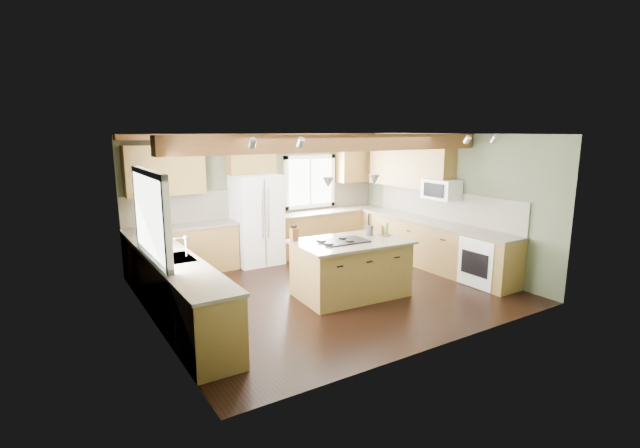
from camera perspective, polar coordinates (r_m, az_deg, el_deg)
floor at (r=7.93m, az=0.82°, el=-8.11°), size 5.60×5.60×0.00m
ceiling at (r=7.48m, az=0.88°, el=11.02°), size 5.60×5.60×0.00m
wall_back at (r=9.76m, az=-7.18°, el=3.37°), size 5.60×0.00×5.60m
wall_left at (r=6.54m, az=-20.20°, el=-1.23°), size 0.00×5.00×5.00m
wall_right at (r=9.40m, az=15.33°, el=2.74°), size 0.00×5.00×5.00m
ceiling_beam at (r=7.14m, az=2.70°, el=9.94°), size 5.55×0.26×0.26m
soffit_trim at (r=9.58m, az=-7.11°, el=10.66°), size 5.55×0.20×0.10m
backsplash_back at (r=9.76m, az=-7.13°, el=2.84°), size 5.58×0.03×0.58m
backsplash_right at (r=9.44m, az=15.02°, el=2.24°), size 0.03×3.70×0.58m
base_cab_back_left at (r=9.05m, az=-16.55°, el=-3.22°), size 2.02×0.60×0.88m
counter_back_left at (r=8.95m, az=-16.72°, el=-0.37°), size 2.06×0.64×0.04m
base_cab_back_right at (r=10.37m, az=1.12°, el=-0.90°), size 2.62×0.60×0.88m
counter_back_right at (r=10.28m, az=1.13°, el=1.61°), size 2.66×0.64×0.04m
base_cab_left at (r=6.88m, az=-17.33°, el=-7.89°), size 0.60×3.70×0.88m
counter_left at (r=6.74m, az=-17.56°, el=-4.19°), size 0.64×3.74×0.04m
base_cab_right at (r=9.39m, az=13.59°, el=-2.54°), size 0.60×3.70×0.88m
counter_right at (r=9.29m, az=13.72°, el=0.21°), size 0.64×3.74×0.04m
upper_cab_back_left at (r=8.87m, az=-18.58°, el=6.29°), size 1.40×0.35×0.90m
upper_cab_over_fridge at (r=9.40m, az=-8.52°, el=8.23°), size 0.96×0.35×0.70m
upper_cab_right at (r=9.84m, az=10.96°, el=7.12°), size 0.35×2.20×0.90m
upper_cab_back_corner at (r=10.72m, az=4.43°, el=7.63°), size 0.90×0.35×0.90m
window_left at (r=6.54m, az=-20.27°, el=1.00°), size 0.04×1.60×1.05m
window_back at (r=10.25m, az=-1.31°, el=5.24°), size 1.10×0.04×1.00m
sink at (r=6.74m, az=-17.57°, el=-4.15°), size 0.50×0.65×0.03m
faucet at (r=6.75m, az=-16.16°, el=-2.78°), size 0.02×0.02×0.28m
dishwasher at (r=5.71m, az=-13.75°, el=-11.82°), size 0.60×0.60×0.84m
oven at (r=8.56m, az=19.77°, el=-4.32°), size 0.60×0.72×0.84m
microwave at (r=9.18m, az=14.71°, el=4.15°), size 0.40×0.70×0.38m
pendant_left at (r=7.07m, az=1.02°, el=5.15°), size 0.18×0.18×0.16m
pendant_right at (r=7.53m, az=6.71°, el=5.45°), size 0.18×0.18×0.16m
refrigerator at (r=9.37m, az=-7.79°, el=0.53°), size 0.90×0.74×1.80m
island at (r=7.58m, az=3.80°, el=-5.57°), size 1.77×1.15×0.88m
island_top at (r=7.46m, az=3.85°, el=-2.19°), size 1.89×1.27×0.04m
cooktop at (r=7.38m, az=2.92°, el=-2.09°), size 0.77×0.54×0.02m
knife_block at (r=7.41m, az=-3.21°, el=-1.31°), size 0.13×0.10×0.20m
utensil_crock at (r=7.86m, az=6.10°, el=-0.76°), size 0.15×0.15×0.17m
bottle_tray at (r=7.87m, az=7.97°, el=-0.68°), size 0.26×0.26×0.20m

